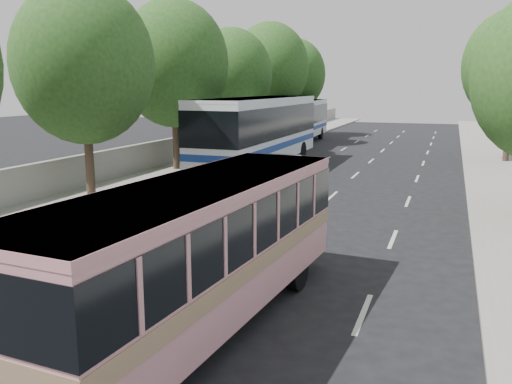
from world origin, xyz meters
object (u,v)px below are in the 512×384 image
at_px(white_pickup, 269,175).
at_px(tour_coach_front, 259,127).
at_px(tour_coach_rear, 300,118).
at_px(pink_taxi, 235,212).
at_px(pink_bus, 200,240).

relative_size(white_pickup, tour_coach_front, 0.37).
bearing_deg(white_pickup, tour_coach_rear, 101.57).
height_order(tour_coach_front, tour_coach_rear, tour_coach_front).
bearing_deg(pink_taxi, tour_coach_rear, 103.56).
xyz_separation_m(pink_bus, tour_coach_front, (-5.80, 19.83, 0.63)).
xyz_separation_m(tour_coach_front, tour_coach_rear, (-1.80, 15.26, -0.34)).
xyz_separation_m(pink_taxi, tour_coach_rear, (-5.57, 28.27, 1.42)).
height_order(white_pickup, tour_coach_front, tour_coach_front).
distance_m(white_pickup, tour_coach_rear, 21.48).
bearing_deg(tour_coach_front, white_pickup, -66.33).
bearing_deg(pink_taxi, white_pickup, 102.32).
bearing_deg(pink_taxi, pink_bus, -71.01).
bearing_deg(tour_coach_front, pink_bus, -73.55).
bearing_deg(pink_bus, white_pickup, 107.66).
distance_m(white_pickup, tour_coach_front, 6.50).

